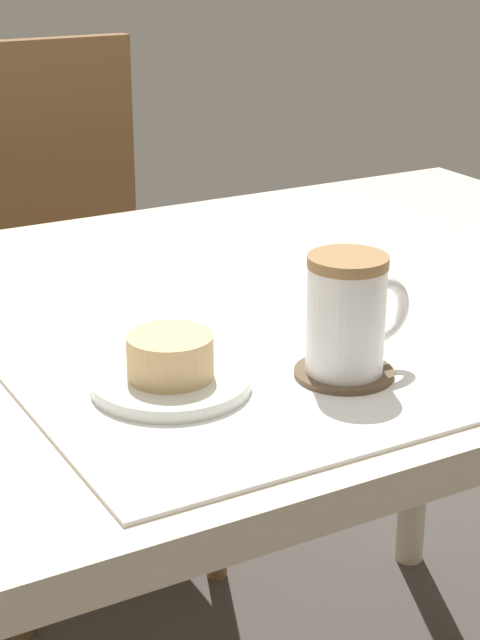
{
  "coord_description": "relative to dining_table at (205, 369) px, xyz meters",
  "views": [
    {
      "loc": [
        -0.49,
        -0.96,
        1.11
      ],
      "look_at": [
        -0.05,
        -0.17,
        0.75
      ],
      "focal_mm": 60.0,
      "sensor_mm": 36.0,
      "label": 1
    }
  ],
  "objects": [
    {
      "name": "dining_table",
      "position": [
        0.0,
        0.0,
        0.0
      ],
      "size": [
        1.28,
        0.78,
        0.7
      ],
      "color": "beige",
      "rests_on": "ground_plane"
    },
    {
      "name": "wooden_chair",
      "position": [
        0.08,
        0.72,
        -0.14
      ],
      "size": [
        0.43,
        0.43,
        0.9
      ],
      "rotation": [
        0.0,
        0.0,
        3.12
      ],
      "color": "brown",
      "rests_on": "ground_plane"
    },
    {
      "name": "placemat",
      "position": [
        -0.05,
        -0.21,
        0.08
      ],
      "size": [
        0.4,
        0.31,
        0.0
      ],
      "primitive_type": "cube",
      "color": "white",
      "rests_on": "dining_table"
    },
    {
      "name": "pastry_plate",
      "position": [
        -0.13,
        -0.18,
        0.08
      ],
      "size": [
        0.14,
        0.14,
        0.01
      ],
      "primitive_type": "cylinder",
      "color": "silver",
      "rests_on": "placemat"
    },
    {
      "name": "pastry",
      "position": [
        -0.13,
        -0.18,
        0.11
      ],
      "size": [
        0.08,
        0.08,
        0.04
      ],
      "primitive_type": "cylinder",
      "color": "#E5BC7F",
      "rests_on": "pastry_plate"
    },
    {
      "name": "coffee_coaster",
      "position": [
        0.02,
        -0.23,
        0.08
      ],
      "size": [
        0.09,
        0.09,
        0.0
      ],
      "primitive_type": "cylinder",
      "color": "brown",
      "rests_on": "placemat"
    },
    {
      "name": "coffee_mug",
      "position": [
        0.03,
        -0.23,
        0.14
      ],
      "size": [
        0.1,
        0.07,
        0.11
      ],
      "color": "white",
      "rests_on": "coffee_coaster"
    }
  ]
}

